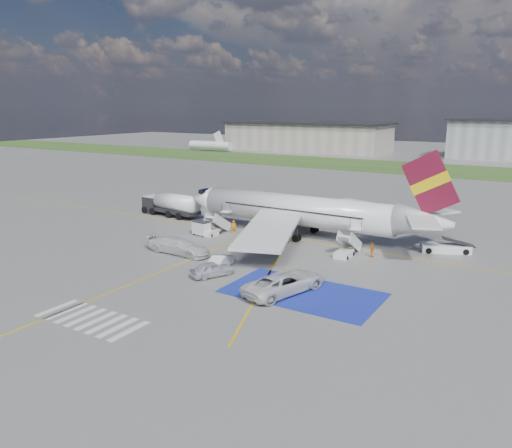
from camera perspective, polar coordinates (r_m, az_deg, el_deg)
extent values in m
plane|color=#60605E|center=(53.85, -2.32, -4.53)|extent=(400.00, 400.00, 0.00)
cube|color=#2D4C1E|center=(141.38, 19.82, 5.87)|extent=(400.00, 30.00, 0.01)
cube|color=gold|center=(63.74, 3.71, -1.69)|extent=(120.00, 0.20, 0.01)
cube|color=gold|center=(49.63, -13.70, -6.49)|extent=(0.20, 60.00, 0.01)
cube|color=gold|center=(63.74, 3.71, -1.69)|extent=(20.71, 56.45, 0.01)
cube|color=#192999|center=(45.84, 5.36, -7.83)|extent=(14.00, 8.00, 0.01)
cube|color=silver|center=(45.57, -21.81, -8.92)|extent=(0.60, 4.00, 0.01)
cube|color=silver|center=(44.66, -20.88, -9.29)|extent=(0.60, 4.00, 0.01)
cube|color=silver|center=(43.77, -19.90, -9.67)|extent=(0.60, 4.00, 0.01)
cube|color=silver|center=(42.89, -18.88, -10.07)|extent=(0.60, 4.00, 0.01)
cube|color=silver|center=(42.03, -17.81, -10.48)|extent=(0.60, 4.00, 0.01)
cube|color=silver|center=(41.18, -16.70, -10.91)|extent=(0.60, 4.00, 0.01)
cube|color=silver|center=(40.35, -15.54, -11.34)|extent=(0.60, 4.00, 0.01)
cube|color=silver|center=(39.55, -14.33, -11.79)|extent=(0.60, 4.00, 0.01)
cube|color=gray|center=(192.04, 5.84, 9.87)|extent=(60.00, 22.00, 10.00)
cylinder|color=silver|center=(64.68, 4.59, 1.61)|extent=(26.00, 3.90, 3.90)
cone|color=silver|center=(72.59, -6.01, 2.87)|extent=(4.00, 3.90, 3.90)
cube|color=black|center=(72.05, -5.65, 3.65)|extent=(1.67, 1.90, 0.82)
cone|color=silver|center=(59.20, 18.68, 0.23)|extent=(6.50, 3.90, 3.90)
cube|color=silver|center=(57.06, 1.57, -0.57)|extent=(9.86, 15.95, 1.40)
cube|color=silver|center=(71.93, 8.39, 2.22)|extent=(9.86, 15.95, 1.40)
cylinder|color=#38383A|center=(60.32, 2.12, -1.17)|extent=(3.40, 2.10, 2.10)
cylinder|color=#38383A|center=(70.02, 6.66, 0.80)|extent=(3.40, 2.10, 2.10)
cube|color=maroon|center=(58.35, 19.29, 4.40)|extent=(6.62, 0.30, 7.45)
cube|color=yellow|center=(58.35, 19.29, 4.40)|extent=(4.36, 0.40, 3.08)
cube|color=silver|center=(55.87, 18.57, 0.22)|extent=(4.73, 5.95, 0.49)
cube|color=silver|center=(62.00, 19.96, 1.36)|extent=(4.73, 5.95, 0.49)
cube|color=black|center=(62.90, 3.78, 1.61)|extent=(19.50, 0.04, 0.18)
cube|color=black|center=(66.33, 5.37, 2.20)|extent=(19.50, 0.04, 0.18)
cube|color=silver|center=(66.51, -4.39, 0.22)|extent=(1.40, 3.73, 2.32)
cube|color=silver|center=(67.78, -3.46, 1.40)|extent=(1.40, 1.00, 0.12)
cylinder|color=black|center=(68.07, -3.95, 1.91)|extent=(0.06, 0.06, 1.10)
cylinder|color=black|center=(67.28, -2.98, 1.79)|extent=(0.06, 0.06, 1.10)
cube|color=silver|center=(65.52, -5.19, -0.99)|extent=(1.60, 2.40, 0.70)
cube|color=silver|center=(57.89, 10.62, -1.97)|extent=(1.40, 3.73, 2.32)
cube|color=silver|center=(59.35, 11.32, -0.58)|extent=(1.40, 1.00, 0.12)
cylinder|color=black|center=(59.46, 10.72, 0.02)|extent=(0.06, 0.06, 1.10)
cylinder|color=black|center=(59.00, 11.98, -0.14)|extent=(0.06, 0.06, 1.10)
cube|color=silver|center=(56.75, 9.98, -3.41)|extent=(1.60, 2.40, 0.70)
cube|color=black|center=(80.49, -11.61, 2.18)|extent=(2.83, 2.83, 2.58)
cylinder|color=silver|center=(76.46, -9.03, 2.43)|extent=(7.86, 3.34, 2.58)
cube|color=black|center=(76.72, -9.00, 1.49)|extent=(7.86, 3.34, 0.56)
cube|color=silver|center=(65.48, -6.26, -0.47)|extent=(2.45, 1.71, 1.58)
cube|color=black|center=(65.29, -6.28, 0.25)|extent=(2.32, 1.58, 0.14)
cube|color=silver|center=(61.78, 20.84, -2.62)|extent=(5.74, 3.92, 0.91)
cube|color=black|center=(61.92, 22.13, -1.93)|extent=(3.82, 2.72, 1.02)
imported|color=#AEB0B6|center=(49.84, -5.05, -5.15)|extent=(3.59, 4.74, 1.51)
imported|color=silver|center=(52.48, -3.98, -4.23)|extent=(2.22, 4.44, 1.40)
imported|color=silver|center=(45.42, 3.35, -6.32)|extent=(4.85, 7.28, 2.51)
imported|color=silver|center=(57.75, -8.86, -2.17)|extent=(6.30, 2.70, 2.44)
imported|color=orange|center=(65.95, -2.55, -0.36)|extent=(0.78, 0.69, 1.79)
imported|color=orange|center=(66.84, -5.38, -0.32)|extent=(0.96, 0.97, 1.58)
imported|color=orange|center=(57.32, 13.12, -2.88)|extent=(0.58, 1.04, 1.68)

